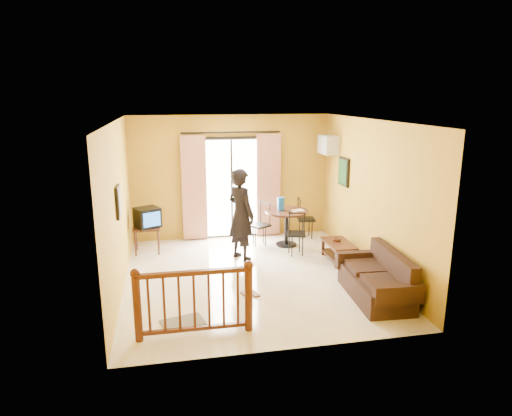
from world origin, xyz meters
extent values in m
plane|color=beige|center=(0.00, 0.00, 0.00)|extent=(5.00, 5.00, 0.00)
plane|color=white|center=(0.00, 0.00, 2.80)|extent=(5.00, 5.00, 0.00)
plane|color=#B78C23|center=(0.00, 2.50, 1.40)|extent=(4.50, 0.00, 4.50)
plane|color=#B78C23|center=(0.00, -2.50, 1.40)|extent=(4.50, 0.00, 4.50)
plane|color=#B78C23|center=(-2.25, 0.00, 1.40)|extent=(0.00, 5.00, 5.00)
plane|color=#B78C23|center=(2.25, 0.00, 1.40)|extent=(0.00, 5.00, 5.00)
cube|color=black|center=(0.00, 2.48, 1.15)|extent=(1.34, 0.03, 2.34)
cube|color=white|center=(0.00, 2.45, 1.15)|extent=(1.20, 0.04, 2.20)
cube|color=black|center=(0.00, 2.43, 1.15)|extent=(0.04, 0.02, 2.20)
cube|color=beige|center=(-0.85, 2.40, 1.20)|extent=(0.55, 0.08, 2.35)
cube|color=beige|center=(0.85, 2.40, 1.20)|extent=(0.55, 0.08, 2.35)
cylinder|color=black|center=(0.00, 2.40, 2.42)|extent=(2.20, 0.04, 0.04)
cube|color=black|center=(-1.90, 1.71, 0.54)|extent=(0.55, 0.46, 0.04)
cylinder|color=black|center=(-2.13, 1.53, 0.27)|extent=(0.04, 0.04, 0.54)
cylinder|color=black|center=(-1.67, 1.53, 0.27)|extent=(0.04, 0.04, 0.54)
cylinder|color=black|center=(-2.13, 1.90, 0.27)|extent=(0.04, 0.04, 0.54)
cylinder|color=black|center=(-1.67, 1.90, 0.27)|extent=(0.04, 0.04, 0.54)
cube|color=black|center=(-1.87, 1.71, 0.76)|extent=(0.60, 0.58, 0.41)
cube|color=blue|center=(-1.77, 1.53, 0.76)|extent=(0.33, 0.18, 0.29)
cube|color=black|center=(-2.22, -0.20, 1.55)|extent=(0.04, 0.42, 0.52)
cube|color=#615953|center=(-2.19, -0.20, 1.55)|extent=(0.01, 0.34, 0.44)
cylinder|color=black|center=(1.08, 1.62, 0.77)|extent=(0.94, 0.94, 0.04)
cylinder|color=black|center=(1.08, 1.62, 0.38)|extent=(0.08, 0.08, 0.77)
cylinder|color=black|center=(1.08, 1.62, 0.01)|extent=(0.46, 0.46, 0.03)
cylinder|color=#124EAA|center=(0.96, 1.66, 0.93)|extent=(0.15, 0.15, 0.29)
cube|color=beige|center=(1.29, 1.52, 0.80)|extent=(0.32, 0.26, 0.02)
cube|color=silver|center=(2.10, 1.95, 2.15)|extent=(0.30, 0.60, 0.40)
cube|color=gray|center=(1.95, 1.95, 2.15)|extent=(0.02, 0.56, 0.36)
cube|color=black|center=(2.22, 1.30, 1.65)|extent=(0.04, 0.50, 0.60)
cube|color=black|center=(2.19, 1.30, 1.65)|extent=(0.01, 0.42, 0.52)
cube|color=black|center=(1.85, 0.47, 0.36)|extent=(0.48, 0.86, 0.04)
cube|color=black|center=(1.85, 0.47, 0.11)|extent=(0.44, 0.82, 0.03)
cube|color=black|center=(1.66, 0.09, 0.18)|extent=(0.05, 0.05, 0.36)
cube|color=black|center=(2.04, 0.09, 0.18)|extent=(0.05, 0.05, 0.36)
cube|color=black|center=(1.66, 0.85, 0.18)|extent=(0.05, 0.05, 0.36)
cube|color=black|center=(2.04, 0.85, 0.18)|extent=(0.05, 0.05, 0.36)
imported|color=#512E1C|center=(1.85, 0.59, 0.41)|extent=(0.24, 0.24, 0.06)
cube|color=black|center=(1.80, -1.28, 0.19)|extent=(0.84, 1.56, 0.38)
cube|color=black|center=(2.09, -1.28, 0.52)|extent=(0.26, 1.53, 0.52)
cube|color=black|center=(1.80, -2.02, 0.40)|extent=(0.77, 0.19, 0.29)
cube|color=black|center=(1.80, -0.54, 0.40)|extent=(0.77, 0.19, 0.29)
cube|color=black|center=(1.75, -1.61, 0.41)|extent=(0.56, 0.65, 0.10)
cube|color=black|center=(1.75, -0.95, 0.41)|extent=(0.56, 0.65, 0.10)
imported|color=black|center=(-0.03, 0.98, 0.92)|extent=(0.73, 0.80, 1.84)
cylinder|color=#471E0F|center=(-1.90, -1.90, 0.46)|extent=(0.11, 0.11, 0.92)
cylinder|color=#471E0F|center=(-0.40, -1.90, 0.46)|extent=(0.11, 0.11, 0.92)
sphere|color=#471E0F|center=(-1.90, -1.90, 0.97)|extent=(0.13, 0.13, 0.13)
sphere|color=#471E0F|center=(-0.40, -1.90, 0.97)|extent=(0.13, 0.13, 0.13)
cube|color=#471E0F|center=(-1.15, -1.90, 0.92)|extent=(1.55, 0.08, 0.06)
cube|color=#471E0F|center=(-1.15, -1.90, 0.10)|extent=(1.55, 0.06, 0.05)
cube|color=#605B4D|center=(-1.30, -1.52, 0.01)|extent=(0.68, 0.54, 0.02)
cube|color=#512E1C|center=(-0.24, -0.77, 0.01)|extent=(0.16, 0.27, 0.03)
cube|color=#512E1C|center=(-0.10, -0.77, 0.01)|extent=(0.16, 0.27, 0.03)
camera|label=1|loc=(-1.43, -7.64, 3.23)|focal=32.00mm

